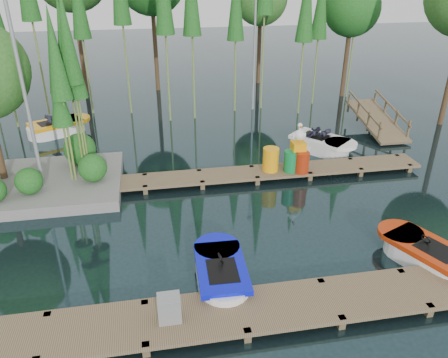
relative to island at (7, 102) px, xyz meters
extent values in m
plane|color=#1C3034|center=(6.30, -3.29, -3.18)|extent=(90.00, 90.00, 0.00)
cube|color=brown|center=(6.30, -7.79, -2.93)|extent=(18.00, 1.50, 0.10)
cube|color=brown|center=(2.00, -7.16, -3.13)|extent=(0.16, 0.16, 0.50)
cube|color=brown|center=(4.15, -8.42, -3.13)|extent=(0.16, 0.16, 0.50)
cube|color=brown|center=(4.15, -7.16, -3.13)|extent=(0.16, 0.16, 0.50)
cube|color=brown|center=(6.30, -8.42, -3.13)|extent=(0.16, 0.16, 0.50)
cube|color=brown|center=(6.30, -7.16, -3.13)|extent=(0.16, 0.16, 0.50)
cube|color=brown|center=(8.45, -8.42, -3.13)|extent=(0.16, 0.16, 0.50)
cube|color=brown|center=(8.45, -7.16, -3.13)|extent=(0.16, 0.16, 0.50)
cube|color=brown|center=(10.60, -8.42, -3.13)|extent=(0.16, 0.16, 0.50)
cube|color=brown|center=(10.60, -7.16, -3.13)|extent=(0.16, 0.16, 0.50)
cube|color=brown|center=(7.30, -0.79, -2.93)|extent=(15.00, 1.20, 0.10)
cube|color=brown|center=(0.20, -1.27, -3.13)|extent=(0.16, 0.16, 0.50)
cube|color=brown|center=(0.20, -0.31, -3.13)|extent=(0.16, 0.16, 0.50)
cube|color=brown|center=(2.23, -1.27, -3.13)|extent=(0.16, 0.16, 0.50)
cube|color=brown|center=(2.23, -0.31, -3.13)|extent=(0.16, 0.16, 0.50)
cube|color=brown|center=(4.26, -1.27, -3.13)|extent=(0.16, 0.16, 0.50)
cube|color=brown|center=(4.26, -0.31, -3.13)|extent=(0.16, 0.16, 0.50)
cube|color=brown|center=(6.28, -1.27, -3.13)|extent=(0.16, 0.16, 0.50)
cube|color=brown|center=(6.28, -0.31, -3.13)|extent=(0.16, 0.16, 0.50)
cube|color=brown|center=(8.31, -1.27, -3.13)|extent=(0.16, 0.16, 0.50)
cube|color=brown|center=(8.31, -0.31, -3.13)|extent=(0.16, 0.16, 0.50)
cube|color=brown|center=(10.34, -1.27, -3.13)|extent=(0.16, 0.16, 0.50)
cube|color=brown|center=(10.34, -0.31, -3.13)|extent=(0.16, 0.16, 0.50)
cube|color=brown|center=(12.37, -1.27, -3.13)|extent=(0.16, 0.16, 0.50)
cube|color=brown|center=(12.37, -0.31, -3.13)|extent=(0.16, 0.16, 0.50)
cube|color=brown|center=(14.40, -1.27, -3.13)|extent=(0.16, 0.16, 0.50)
cube|color=brown|center=(14.40, -0.31, -3.13)|extent=(0.16, 0.16, 0.50)
cube|color=slate|center=(0.30, -0.29, -3.00)|extent=(6.20, 4.20, 0.42)
sphere|color=#22631F|center=(0.50, -1.29, -2.34)|extent=(0.90, 0.90, 0.90)
sphere|color=#22631F|center=(1.90, 0.91, -2.19)|extent=(1.20, 1.20, 1.20)
sphere|color=#22631F|center=(2.50, -0.69, -2.29)|extent=(1.00, 1.00, 1.00)
cylinder|color=olive|center=(2.04, 0.27, -0.22)|extent=(0.07, 0.07, 5.93)
cone|color=#22631F|center=(2.04, 0.27, 1.86)|extent=(0.70, 0.70, 2.97)
cylinder|color=olive|center=(1.73, 0.11, -0.35)|extent=(0.07, 0.07, 5.66)
cone|color=#22631F|center=(1.73, 0.11, 1.63)|extent=(0.70, 0.70, 2.83)
cylinder|color=olive|center=(2.23, 0.30, -0.57)|extent=(0.07, 0.07, 5.22)
cone|color=#22631F|center=(2.23, 0.30, 1.26)|extent=(0.70, 0.70, 2.61)
cylinder|color=olive|center=(1.85, -0.51, -0.42)|extent=(0.07, 0.07, 5.53)
cone|color=#22631F|center=(1.85, -0.51, 1.52)|extent=(0.70, 0.70, 2.76)
cylinder|color=olive|center=(1.71, -0.39, -1.18)|extent=(0.07, 0.07, 4.01)
cone|color=#22631F|center=(1.71, -0.39, 0.23)|extent=(0.70, 0.70, 2.01)
cylinder|color=olive|center=(2.17, 0.16, -0.13)|extent=(0.07, 0.07, 6.11)
cone|color=#22631F|center=(2.17, 0.16, 2.01)|extent=(0.70, 0.70, 3.05)
cylinder|color=#46311E|center=(16.28, 9.35, -0.67)|extent=(0.26, 0.26, 5.02)
sphere|color=#22631F|center=(16.28, 9.35, 1.84)|extent=(3.16, 3.16, 3.16)
cylinder|color=#46311E|center=(12.04, 13.41, -0.53)|extent=(0.26, 0.26, 5.31)
cylinder|color=#46311E|center=(5.30, 12.74, 0.05)|extent=(0.26, 0.26, 6.46)
cylinder|color=#46311E|center=(0.88, 12.71, 0.24)|extent=(0.26, 0.26, 6.85)
cylinder|color=olive|center=(-1.86, 6.94, 0.55)|extent=(0.09, 0.09, 7.48)
cylinder|color=olive|center=(-0.41, 7.53, 1.65)|extent=(0.09, 0.09, 9.66)
cylinder|color=olive|center=(1.62, 8.54, 0.66)|extent=(0.09, 0.09, 7.69)
cylinder|color=olive|center=(3.67, 8.19, 1.31)|extent=(0.09, 0.09, 8.99)
cylinder|color=olive|center=(5.66, 6.58, 1.03)|extent=(0.09, 0.09, 8.44)
cylinder|color=olive|center=(6.95, 6.71, 0.93)|extent=(0.09, 0.09, 8.22)
cylinder|color=olive|center=(9.25, 7.58, 0.52)|extent=(0.09, 0.09, 7.41)
cylinder|color=olive|center=(10.79, 7.80, 1.70)|extent=(0.09, 0.09, 9.77)
cylinder|color=olive|center=(12.54, 6.54, 0.52)|extent=(0.09, 0.09, 7.40)
cylinder|color=olive|center=(13.93, 8.13, 0.39)|extent=(0.09, 0.09, 7.14)
cone|color=#22631F|center=(13.93, 8.13, 2.39)|extent=(0.90, 0.90, 3.93)
cylinder|color=olive|center=(16.47, 9.13, 1.12)|extent=(0.09, 0.09, 8.61)
cylinder|color=gray|center=(0.80, -0.79, 0.32)|extent=(0.12, 0.12, 7.00)
cylinder|color=gray|center=(10.30, 7.71, 0.32)|extent=(0.12, 0.12, 7.00)
cube|color=brown|center=(15.30, 3.21, -2.63)|extent=(1.50, 3.94, 0.95)
cube|color=brown|center=(14.60, 1.61, -2.59)|extent=(0.08, 0.08, 0.90)
cube|color=brown|center=(14.60, 2.71, -2.48)|extent=(0.08, 0.08, 0.90)
cube|color=brown|center=(14.60, 3.81, -2.37)|extent=(0.08, 0.08, 0.90)
cube|color=brown|center=(14.60, 4.91, -2.26)|extent=(0.08, 0.08, 0.90)
cube|color=brown|center=(14.60, 3.21, -2.03)|extent=(0.06, 3.54, 0.83)
cube|color=brown|center=(16.00, 1.61, -2.59)|extent=(0.08, 0.08, 0.90)
cube|color=brown|center=(16.00, 2.71, -2.48)|extent=(0.08, 0.08, 0.90)
cube|color=brown|center=(16.00, 3.81, -2.37)|extent=(0.08, 0.08, 0.90)
cube|color=brown|center=(16.00, 4.91, -2.26)|extent=(0.08, 0.08, 0.90)
cube|color=brown|center=(16.00, 3.21, -2.03)|extent=(0.06, 3.54, 0.83)
cube|color=white|center=(6.07, -6.49, -2.98)|extent=(1.25, 1.25, 0.55)
cylinder|color=white|center=(6.09, -5.88, -2.98)|extent=(1.24, 1.24, 0.55)
cylinder|color=white|center=(6.05, -7.09, -2.98)|extent=(1.24, 1.24, 0.55)
cube|color=#0810D1|center=(6.07, -6.49, -2.68)|extent=(1.30, 2.14, 0.14)
cylinder|color=#0810D1|center=(6.10, -5.61, -2.68)|extent=(1.27, 1.27, 0.14)
cube|color=black|center=(6.06, -6.69, -2.64)|extent=(0.78, 1.02, 0.06)
torus|color=black|center=(6.07, -6.34, -2.48)|extent=(0.16, 0.28, 0.27)
cube|color=white|center=(11.67, -6.66, -2.98)|extent=(1.62, 1.62, 0.56)
cylinder|color=white|center=(11.42, -6.10, -2.98)|extent=(1.61, 1.61, 0.56)
cube|color=#AD2A08|center=(11.67, -6.66, -2.67)|extent=(2.00, 2.45, 0.14)
cylinder|color=#AD2A08|center=(11.30, -5.84, -2.67)|extent=(1.65, 1.65, 0.14)
cube|color=black|center=(11.75, -6.84, -2.63)|extent=(1.10, 1.23, 0.06)
torus|color=black|center=(11.61, -6.52, -2.47)|extent=(0.25, 0.32, 0.27)
cube|color=white|center=(0.23, 5.48, -2.96)|extent=(1.81, 1.81, 0.61)
cylinder|color=white|center=(0.82, 5.81, -2.96)|extent=(1.81, 1.81, 0.61)
cylinder|color=white|center=(-0.35, 5.16, -2.96)|extent=(1.81, 1.81, 0.61)
cube|color=#FBA10D|center=(0.23, 5.48, -2.63)|extent=(2.68, 2.31, 0.15)
cylinder|color=#FBA10D|center=(1.09, 5.95, -2.63)|extent=(1.84, 1.84, 0.15)
cube|color=black|center=(0.04, 5.37, -2.58)|extent=(1.36, 1.25, 0.07)
torus|color=black|center=(0.38, 5.56, -2.41)|extent=(0.35, 0.29, 0.29)
imported|color=#1E1E2D|center=(-0.01, 5.35, -2.31)|extent=(0.59, 0.55, 1.08)
cube|color=white|center=(11.73, 1.40, -2.96)|extent=(1.88, 1.88, 0.61)
cylinder|color=white|center=(12.16, 0.88, -2.96)|extent=(1.87, 1.87, 0.61)
cylinder|color=white|center=(11.30, 1.91, -2.96)|extent=(1.87, 1.87, 0.61)
cube|color=white|center=(11.73, 1.40, -2.63)|extent=(2.53, 2.64, 0.15)
cylinder|color=white|center=(12.35, 0.65, -2.63)|extent=(1.91, 1.91, 0.15)
cube|color=black|center=(11.58, 1.57, -2.58)|extent=(1.34, 1.37, 0.07)
torus|color=black|center=(11.83, 1.27, -2.41)|extent=(0.32, 0.34, 0.29)
imported|color=#1E1E2D|center=(11.55, 1.61, -2.35)|extent=(0.54, 0.55, 1.00)
imported|color=#1E1E2D|center=(12.09, 1.56, -2.42)|extent=(0.41, 0.43, 0.75)
cube|color=gray|center=(4.69, -7.79, -2.58)|extent=(0.50, 0.42, 0.61)
cylinder|color=#FBA10D|center=(8.93, -0.79, -2.44)|extent=(0.60, 0.60, 0.89)
cylinder|color=#0D7837|center=(9.66, -0.98, -2.48)|extent=(0.53, 0.53, 0.80)
cylinder|color=silver|center=(10.19, -0.71, -2.48)|extent=(0.53, 0.53, 0.80)
cylinder|color=#A4260B|center=(10.02, -1.16, -2.48)|extent=(0.53, 0.53, 0.80)
cube|color=#FBA10D|center=(9.93, -0.89, -1.93)|extent=(0.49, 0.49, 0.31)
sphere|color=white|center=(9.93, -0.89, -1.50)|extent=(0.39, 0.39, 0.39)
cylinder|color=white|center=(9.93, -0.89, -1.28)|extent=(0.09, 0.09, 0.27)
sphere|color=white|center=(9.93, -0.89, -1.13)|extent=(0.18, 0.18, 0.18)
cone|color=orange|center=(9.93, -1.07, -1.15)|extent=(0.09, 0.27, 0.09)
cube|color=white|center=(9.93, -0.89, -1.50)|extent=(0.49, 0.05, 0.16)
cylinder|color=gray|center=(9.72, -0.79, -2.57)|extent=(0.10, 0.10, 0.62)
sphere|color=white|center=(9.72, -0.79, -2.16)|extent=(0.21, 0.21, 0.21)
cube|color=gray|center=(9.72, -0.79, -2.16)|extent=(0.52, 0.04, 0.04)
cone|color=orange|center=(9.72, -0.91, -2.16)|extent=(0.04, 0.10, 0.04)
camera|label=1|loc=(4.59, -15.11, 4.16)|focal=35.00mm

